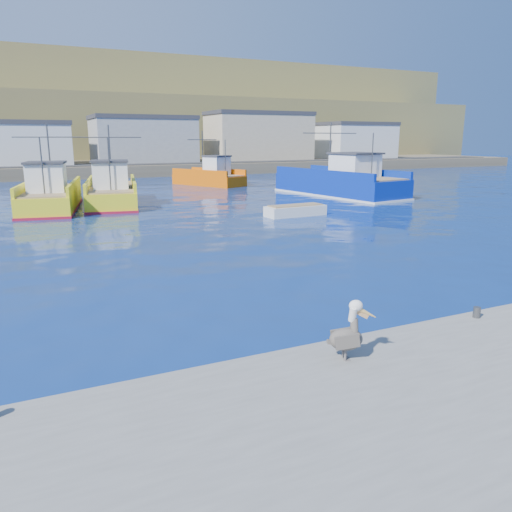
{
  "coord_description": "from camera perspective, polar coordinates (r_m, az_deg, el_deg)",
  "views": [
    {
      "loc": [
        -8.11,
        -12.6,
        5.35
      ],
      "look_at": [
        -1.12,
        2.21,
        1.47
      ],
      "focal_mm": 35.0,
      "sensor_mm": 36.0,
      "label": 1
    }
  ],
  "objects": [
    {
      "name": "ground",
      "position": [
        15.92,
        7.1,
        -6.42
      ],
      "size": [
        260.0,
        260.0,
        0.0
      ],
      "primitive_type": "plane",
      "color": "navy",
      "rests_on": "ground"
    },
    {
      "name": "pelican",
      "position": [
        11.43,
        10.46,
        -8.78
      ],
      "size": [
        1.1,
        0.68,
        1.39
      ],
      "color": "#595451",
      "rests_on": "dock"
    },
    {
      "name": "trawler_yellow_a",
      "position": [
        41.36,
        -22.4,
        6.35
      ],
      "size": [
        5.6,
        11.58,
        6.49
      ],
      "color": "yellow",
      "rests_on": "ground"
    },
    {
      "name": "trawler_yellow_b",
      "position": [
        42.6,
        -16.13,
        6.99
      ],
      "size": [
        5.72,
        11.48,
        6.47
      ],
      "color": "yellow",
      "rests_on": "ground"
    },
    {
      "name": "far_shore",
      "position": [
        122.13,
        -22.15,
        14.1
      ],
      "size": [
        200.0,
        81.0,
        24.0
      ],
      "color": "brown",
      "rests_on": "ground"
    },
    {
      "name": "dock_bollards",
      "position": [
        13.52,
        17.14,
        -7.64
      ],
      "size": [
        36.2,
        0.2,
        0.3
      ],
      "color": "#4C4C4C",
      "rests_on": "dock"
    },
    {
      "name": "boat_orange",
      "position": [
        58.56,
        -5.23,
        9.09
      ],
      "size": [
        6.84,
        9.45,
        6.15
      ],
      "color": "#E35A05",
      "rests_on": "ground"
    },
    {
      "name": "skiff_mid",
      "position": [
        35.37,
        4.52,
        5.1
      ],
      "size": [
        4.42,
        1.75,
        0.95
      ],
      "color": "silver",
      "rests_on": "ground"
    },
    {
      "name": "trawler_blue",
      "position": [
        48.61,
        9.67,
        8.25
      ],
      "size": [
        7.01,
        14.63,
        6.87
      ],
      "color": "#072594",
      "rests_on": "ground"
    }
  ]
}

